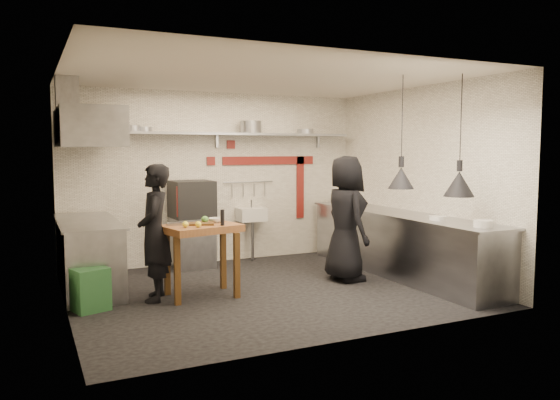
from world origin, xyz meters
name	(u,v)px	position (x,y,z in m)	size (l,w,h in m)	color
floor	(268,290)	(0.00, 0.00, 0.00)	(5.00, 5.00, 0.00)	black
ceiling	(267,77)	(0.00, 0.00, 2.80)	(5.00, 5.00, 0.00)	beige
wall_back	(217,178)	(0.00, 2.10, 1.40)	(5.00, 0.04, 2.80)	white
wall_front	(355,198)	(0.00, -2.10, 1.40)	(5.00, 0.04, 2.80)	white
wall_left	(63,191)	(-2.50, 0.00, 1.40)	(0.04, 4.20, 2.80)	white
wall_right	(419,181)	(2.50, 0.00, 1.40)	(0.04, 4.20, 2.80)	white
red_band_horiz	(269,160)	(0.95, 2.08, 1.68)	(1.70, 0.02, 0.14)	maroon
red_band_vert	(300,187)	(1.55, 2.08, 1.20)	(0.14, 0.02, 1.10)	maroon
red_tile_a	(231,145)	(0.25, 2.08, 1.95)	(0.14, 0.02, 0.14)	maroon
red_tile_b	(211,161)	(-0.10, 2.08, 1.68)	(0.14, 0.02, 0.14)	maroon
back_shelf	(220,134)	(0.00, 1.92, 2.12)	(4.60, 0.34, 0.04)	gray
shelf_bracket_left	(96,139)	(-1.90, 2.07, 2.02)	(0.04, 0.06, 0.24)	gray
shelf_bracket_mid	(217,140)	(0.00, 2.07, 2.02)	(0.04, 0.06, 0.24)	gray
shelf_bracket_right	(318,141)	(1.90, 2.07, 2.02)	(0.04, 0.06, 0.24)	gray
pan_far_left	(131,128)	(-1.40, 1.92, 2.19)	(0.28, 0.28, 0.09)	gray
pan_mid_left	(143,129)	(-1.22, 1.92, 2.18)	(0.26, 0.26, 0.07)	gray
stock_pot	(251,127)	(0.55, 1.92, 2.24)	(0.35, 0.35, 0.20)	gray
pan_right	(305,131)	(1.57, 1.92, 2.18)	(0.29, 0.29, 0.08)	gray
oven_stand	(192,242)	(-0.51, 1.80, 0.40)	(0.61, 0.55, 0.80)	gray
combi_oven	(192,199)	(-0.52, 1.77, 1.09)	(0.63, 0.58, 0.58)	black
oven_door	(193,201)	(-0.58, 1.50, 1.09)	(0.51, 0.03, 0.46)	maroon
oven_glass	(194,201)	(-0.57, 1.48, 1.09)	(0.40, 0.02, 0.34)	black
hand_sink	(252,214)	(0.55, 1.92, 0.78)	(0.46, 0.34, 0.22)	silver
sink_tap	(251,204)	(0.55, 1.92, 0.96)	(0.03, 0.03, 0.14)	gray
sink_drain	(253,241)	(0.55, 1.88, 0.34)	(0.06, 0.06, 0.66)	gray
utensil_rail	(248,182)	(0.55, 2.06, 1.32)	(0.02, 0.02, 0.90)	gray
counter_right	(399,245)	(2.15, 0.00, 0.45)	(0.70, 3.80, 0.90)	gray
counter_right_top	(400,214)	(2.15, 0.00, 0.92)	(0.76, 3.90, 0.03)	gray
plate_stack	(483,224)	(2.12, -1.66, 0.97)	(0.23, 0.23, 0.09)	silver
small_bowl_right	(437,218)	(2.10, -0.87, 0.96)	(0.22, 0.22, 0.05)	silver
counter_left	(89,256)	(-2.15, 1.05, 0.45)	(0.70, 1.90, 0.90)	gray
counter_left_top	(87,222)	(-2.15, 1.05, 0.92)	(0.76, 2.00, 0.03)	gray
extractor_hood	(88,128)	(-2.10, 1.05, 2.15)	(0.78, 1.60, 0.50)	gray
hood_duct	(67,96)	(-2.35, 1.05, 2.55)	(0.28, 0.28, 0.50)	gray
green_bin	(89,289)	(-2.25, 0.04, 0.25)	(0.38, 0.38, 0.50)	#25592E
prep_table	(201,261)	(-0.89, 0.07, 0.46)	(0.92, 0.64, 0.92)	brown
cutting_board	(202,224)	(-0.87, 0.08, 0.93)	(0.31, 0.22, 0.03)	#4D3014
pepper_mill	(222,218)	(-0.66, -0.10, 1.02)	(0.05, 0.05, 0.20)	black
lemon_a	(185,224)	(-1.13, -0.09, 0.96)	(0.07, 0.07, 0.07)	yellow
lemon_b	(198,224)	(-0.98, -0.14, 0.96)	(0.08, 0.08, 0.08)	yellow
veg_ball	(205,220)	(-0.80, 0.17, 0.97)	(0.09, 0.09, 0.09)	#4C8838
steel_tray	(175,224)	(-1.19, 0.19, 0.94)	(0.19, 0.13, 0.03)	gray
bowl	(216,220)	(-0.65, 0.20, 0.95)	(0.19, 0.19, 0.06)	silver
heat_lamp_near	(402,132)	(1.45, -0.92, 2.08)	(0.33, 0.33, 1.43)	black
heat_lamp_far	(461,136)	(2.06, -1.30, 2.04)	(0.38, 0.38, 1.52)	black
chef_left	(155,233)	(-1.46, 0.16, 0.85)	(0.62, 0.41, 1.69)	black
chef_right	(346,218)	(1.24, 0.05, 0.89)	(0.87, 0.57, 1.78)	black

